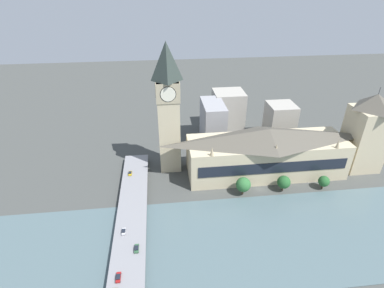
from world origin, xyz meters
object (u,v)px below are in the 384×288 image
at_px(car_northbound_tail, 130,173).
at_px(car_southbound_mid, 137,248).
at_px(car_southbound_lead, 124,231).
at_px(car_northbound_lead, 118,277).
at_px(clock_tower, 168,107).
at_px(victoria_tower, 366,132).
at_px(parliament_hall, 267,152).
at_px(road_bridge, 129,245).

xyz_separation_m(car_northbound_tail, car_southbound_mid, (-56.18, -6.20, -0.04)).
relative_size(car_northbound_tail, car_southbound_lead, 1.03).
distance_m(car_northbound_tail, car_southbound_lead, 45.76).
distance_m(car_northbound_lead, car_southbound_lead, 23.66).
bearing_deg(car_northbound_tail, clock_tower, -65.62).
bearing_deg(car_southbound_lead, victoria_tower, -72.46).
height_order(victoria_tower, car_northbound_lead, victoria_tower).
bearing_deg(car_southbound_lead, parliament_hall, -61.13).
height_order(parliament_hall, clock_tower, clock_tower).
xyz_separation_m(clock_tower, victoria_tower, (-12.22, -116.64, -16.59)).
relative_size(victoria_tower, car_southbound_mid, 11.49).
distance_m(car_northbound_lead, car_northbound_tail, 69.42).
xyz_separation_m(clock_tower, car_southbound_mid, (-67.11, 17.93, -35.81)).
height_order(parliament_hall, car_northbound_tail, parliament_hall).
distance_m(clock_tower, victoria_tower, 118.44).
height_order(parliament_hall, car_southbound_mid, parliament_hall).
distance_m(car_southbound_lead, car_southbound_mid, 12.11).
distance_m(parliament_hall, car_northbound_tail, 81.22).
distance_m(clock_tower, car_southbound_mid, 78.16).
xyz_separation_m(road_bridge, car_northbound_lead, (-17.12, 2.88, 1.51)).
height_order(clock_tower, car_southbound_mid, clock_tower).
bearing_deg(car_southbound_mid, parliament_hall, -53.61).
height_order(road_bridge, car_southbound_mid, car_southbound_mid).
relative_size(clock_tower, car_northbound_tail, 18.65).
bearing_deg(car_southbound_lead, car_northbound_lead, 179.65).
relative_size(clock_tower, car_southbound_mid, 16.99).
distance_m(clock_tower, road_bridge, 76.48).
distance_m(road_bridge, car_northbound_tail, 52.40).
bearing_deg(car_southbound_lead, car_northbound_tail, 0.05).
xyz_separation_m(clock_tower, car_northbound_tail, (-10.94, 24.13, -35.77)).
distance_m(clock_tower, car_northbound_tail, 44.52).
relative_size(clock_tower, car_northbound_lead, 17.10).
distance_m(parliament_hall, car_northbound_lead, 106.05).
height_order(clock_tower, car_southbound_lead, clock_tower).
bearing_deg(parliament_hall, car_northbound_tail, 89.05).
bearing_deg(road_bridge, car_northbound_tail, 3.04).
xyz_separation_m(car_northbound_tail, car_southbound_lead, (-45.76, -0.04, -0.04)).
bearing_deg(clock_tower, car_southbound_lead, 156.97).
distance_m(parliament_hall, clock_tower, 63.31).
xyz_separation_m(road_bridge, car_northbound_tail, (52.30, 2.78, 1.57)).
height_order(parliament_hall, car_southbound_lead, parliament_hall).
bearing_deg(victoria_tower, car_northbound_lead, 115.81).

